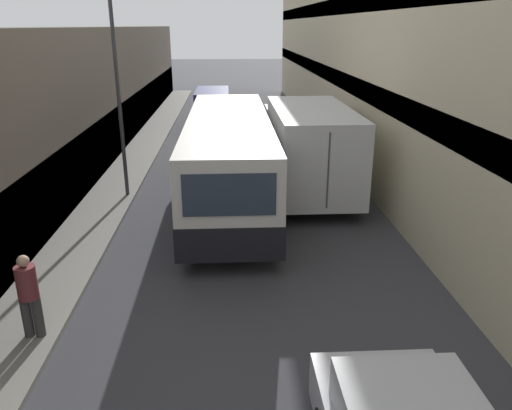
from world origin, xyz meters
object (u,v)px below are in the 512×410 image
object	(u,v)px
bus	(229,158)
box_truck	(307,143)
street_lamp	(114,42)
panel_van	(213,107)
pedestrian	(29,294)

from	to	relation	value
bus	box_truck	distance (m)	3.15
box_truck	street_lamp	size ratio (longest dim) A/B	1.16
panel_van	pedestrian	size ratio (longest dim) A/B	2.62
box_truck	pedestrian	xyz separation A→B (m)	(-6.32, -8.97, -0.62)
bus	box_truck	size ratio (longest dim) A/B	1.28
panel_van	street_lamp	xyz separation A→B (m)	(-2.55, -12.08, 3.81)
panel_van	pedestrian	bearing A→B (deg)	-97.65
bus	street_lamp	world-z (taller)	street_lamp
panel_van	pedestrian	world-z (taller)	panel_van
bus	street_lamp	xyz separation A→B (m)	(-3.43, 0.71, 3.47)
panel_van	box_truck	bearing A→B (deg)	-72.15
box_truck	pedestrian	world-z (taller)	box_truck
pedestrian	street_lamp	xyz separation A→B (m)	(0.16, 8.11, 4.00)
bus	panel_van	size ratio (longest dim) A/B	2.49
street_lamp	bus	bearing A→B (deg)	-11.68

